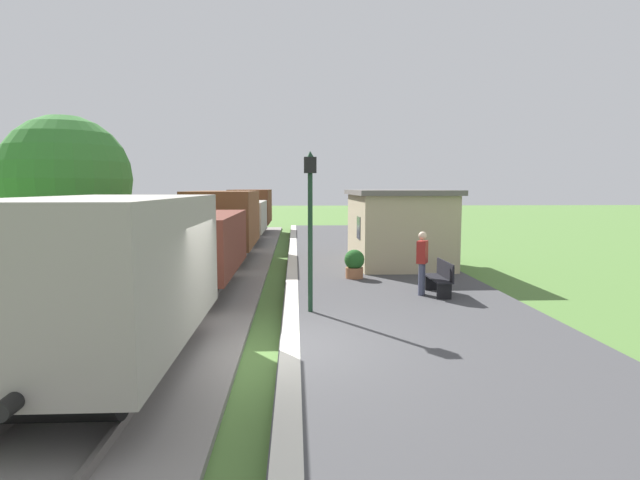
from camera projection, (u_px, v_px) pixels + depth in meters
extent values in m
plane|color=#517A38|center=(268.00, 360.00, 9.39)|extent=(160.00, 160.00, 0.00)
cube|color=#424244|center=(442.00, 351.00, 9.53)|extent=(6.00, 60.00, 0.25)
cube|color=silver|center=(290.00, 346.00, 9.38)|extent=(0.36, 60.00, 0.01)
cube|color=gray|center=(134.00, 359.00, 9.26)|extent=(3.80, 60.00, 0.12)
cube|color=slate|center=(174.00, 351.00, 9.28)|extent=(0.07, 60.00, 0.14)
cube|color=slate|center=(93.00, 353.00, 9.21)|extent=(0.07, 60.00, 0.14)
cube|color=gray|center=(109.00, 268.00, 8.02)|extent=(2.50, 5.60, 2.20)
cube|color=black|center=(111.00, 328.00, 8.11)|extent=(2.10, 5.15, 0.50)
cylinder|color=black|center=(145.00, 315.00, 9.92)|extent=(1.56, 0.84, 0.84)
cylinder|color=black|center=(60.00, 387.00, 6.36)|extent=(1.56, 0.84, 0.84)
cylinder|color=black|center=(160.00, 290.00, 11.04)|extent=(0.20, 0.30, 0.20)
cylinder|color=black|center=(7.00, 407.00, 5.18)|extent=(0.20, 0.30, 0.20)
cube|color=brown|center=(193.00, 242.00, 14.60)|extent=(2.50, 5.60, 1.60)
cube|color=black|center=(193.00, 265.00, 14.67)|extent=(2.10, 5.15, 0.50)
cylinder|color=black|center=(204.00, 264.00, 16.48)|extent=(1.56, 0.84, 0.84)
cylinder|color=black|center=(179.00, 286.00, 12.92)|extent=(1.56, 0.84, 0.84)
cylinder|color=black|center=(210.00, 252.00, 17.60)|extent=(0.20, 0.30, 0.20)
cylinder|color=black|center=(168.00, 284.00, 11.74)|extent=(0.20, 0.30, 0.20)
cube|color=brown|center=(224.00, 218.00, 21.13)|extent=(2.50, 5.60, 2.20)
cube|color=black|center=(225.00, 241.00, 21.23)|extent=(2.10, 5.15, 0.50)
cylinder|color=black|center=(230.00, 242.00, 23.04)|extent=(1.56, 0.84, 0.84)
cylinder|color=black|center=(218.00, 252.00, 19.47)|extent=(1.56, 0.84, 0.84)
cylinder|color=black|center=(233.00, 234.00, 24.16)|extent=(0.20, 0.30, 0.20)
cylinder|color=black|center=(213.00, 250.00, 18.30)|extent=(0.20, 0.30, 0.20)
cube|color=gray|center=(241.00, 216.00, 27.72)|extent=(2.50, 5.60, 1.60)
cube|color=black|center=(241.00, 228.00, 27.79)|extent=(2.10, 5.15, 0.50)
cylinder|color=black|center=(244.00, 230.00, 29.59)|extent=(1.56, 0.84, 0.84)
cylinder|color=black|center=(238.00, 236.00, 26.03)|extent=(1.56, 0.84, 0.84)
cylinder|color=black|center=(246.00, 224.00, 30.72)|extent=(0.20, 0.30, 0.20)
cylinder|color=black|center=(235.00, 233.00, 24.86)|extent=(0.20, 0.30, 0.20)
cube|color=brown|center=(251.00, 206.00, 34.25)|extent=(2.50, 5.60, 2.20)
cube|color=black|center=(251.00, 221.00, 34.35)|extent=(2.10, 5.15, 0.50)
cylinder|color=black|center=(254.00, 222.00, 36.15)|extent=(1.56, 0.84, 0.84)
cylinder|color=black|center=(249.00, 226.00, 32.59)|extent=(1.56, 0.84, 0.84)
cylinder|color=black|center=(255.00, 218.00, 37.28)|extent=(0.20, 0.30, 0.20)
cylinder|color=black|center=(247.00, 224.00, 31.41)|extent=(0.20, 0.30, 0.20)
cube|color=tan|center=(397.00, 229.00, 19.74)|extent=(3.20, 5.50, 2.60)
cube|color=#66605B|center=(397.00, 192.00, 19.59)|extent=(3.50, 5.80, 0.18)
cube|color=black|center=(359.00, 228.00, 18.55)|extent=(0.03, 0.90, 0.80)
cube|color=black|center=(438.00, 278.00, 13.87)|extent=(0.42, 1.50, 0.04)
cube|color=black|center=(445.00, 269.00, 13.85)|extent=(0.04, 1.50, 0.45)
cube|color=black|center=(444.00, 291.00, 13.29)|extent=(0.38, 0.06, 0.42)
cube|color=black|center=(432.00, 283.00, 14.49)|extent=(0.38, 0.06, 0.42)
cube|color=black|center=(376.00, 239.00, 24.38)|extent=(0.42, 1.50, 0.04)
cube|color=black|center=(380.00, 234.00, 24.37)|extent=(0.04, 1.50, 0.45)
cube|color=black|center=(378.00, 245.00, 23.81)|extent=(0.38, 0.06, 0.42)
cube|color=black|center=(374.00, 243.00, 25.00)|extent=(0.38, 0.06, 0.42)
cylinder|color=#474C66|center=(421.00, 279.00, 13.77)|extent=(0.15, 0.15, 0.86)
cylinder|color=#474C66|center=(422.00, 278.00, 13.92)|extent=(0.15, 0.15, 0.86)
cube|color=maroon|center=(422.00, 252.00, 13.77)|extent=(0.38, 0.45, 0.60)
sphere|color=beige|center=(423.00, 236.00, 13.72)|extent=(0.22, 0.22, 0.22)
cylinder|color=#9E6642|center=(354.00, 273.00, 16.42)|extent=(0.56, 0.56, 0.34)
sphere|color=#235B23|center=(354.00, 260.00, 16.38)|extent=(0.64, 0.64, 0.64)
cylinder|color=#193823|center=(310.00, 243.00, 11.86)|extent=(0.11, 0.11, 3.20)
cube|color=black|center=(310.00, 165.00, 11.68)|extent=(0.28, 0.28, 0.36)
sphere|color=#F2E5BF|center=(310.00, 165.00, 11.68)|extent=(0.20, 0.20, 0.20)
cone|color=#193823|center=(310.00, 154.00, 11.65)|extent=(0.20, 0.20, 0.16)
cylinder|color=#4C3823|center=(70.00, 255.00, 16.85)|extent=(0.28, 0.28, 1.86)
sphere|color=#387A33|center=(66.00, 179.00, 16.60)|extent=(4.08, 4.08, 4.08)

